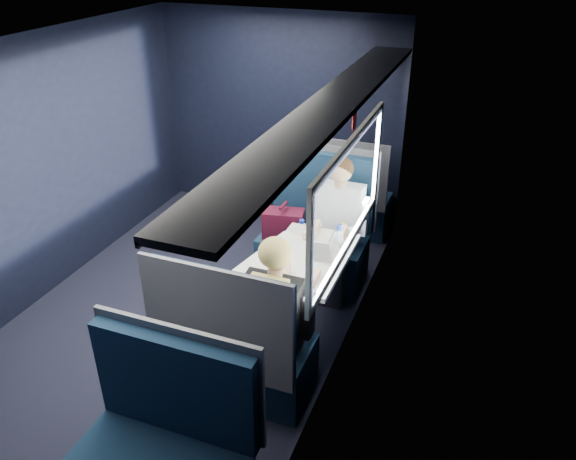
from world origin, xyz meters
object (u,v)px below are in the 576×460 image
at_px(seat_bay_near, 314,236).
at_px(laptop, 329,249).
at_px(woman, 278,309).
at_px(seat_row_front, 342,199).
at_px(man, 337,221).
at_px(seat_bay_far, 237,351).
at_px(cup, 352,233).
at_px(table, 303,264).
at_px(seat_row_back, 168,452).
at_px(bottle_small, 339,239).

bearing_deg(seat_bay_near, laptop, -64.05).
bearing_deg(woman, seat_bay_near, 99.61).
height_order(seat_row_front, man, man).
bearing_deg(woman, laptop, 81.61).
distance_m(seat_bay_near, seat_bay_far, 1.74).
relative_size(seat_row_front, cup, 14.42).
bearing_deg(man, seat_bay_far, -99.03).
distance_m(table, seat_row_back, 1.82).
distance_m(table, cup, 0.53).
distance_m(table, seat_bay_far, 0.93).
xyz_separation_m(man, woman, (0.00, -1.41, 0.01)).
relative_size(laptop, bottle_small, 1.30).
distance_m(seat_row_back, man, 2.53).
bearing_deg(seat_bay_far, cup, 70.82).
relative_size(seat_bay_far, laptop, 4.14).
bearing_deg(seat_row_front, seat_bay_near, -91.00).
distance_m(seat_row_back, woman, 1.16).
relative_size(seat_row_front, man, 0.88).
bearing_deg(bottle_small, seat_bay_far, -111.51).
xyz_separation_m(seat_row_front, cup, (0.46, -1.36, 0.37)).
bearing_deg(seat_bay_far, woman, 33.82).
xyz_separation_m(seat_row_back, cup, (0.46, 2.24, 0.37)).
height_order(seat_row_front, woman, woman).
distance_m(bottle_small, cup, 0.27).
bearing_deg(man, bottle_small, -72.04).
relative_size(seat_bay_far, man, 0.95).
height_order(woman, bottle_small, woman).
bearing_deg(seat_row_front, cup, -71.37).
height_order(man, laptop, man).
relative_size(seat_bay_near, seat_row_back, 1.09).
bearing_deg(seat_row_front, seat_bay_far, -90.00).
bearing_deg(woman, seat_bay_far, -146.18).
bearing_deg(bottle_small, seat_row_back, -101.89).
xyz_separation_m(seat_bay_near, man, (0.27, -0.17, 0.29)).
distance_m(man, bottle_small, 0.56).
xyz_separation_m(seat_bay_near, seat_row_front, (0.02, 0.93, -0.02)).
distance_m(table, seat_bay_near, 0.92).
bearing_deg(seat_row_back, bottle_small, 78.11).
height_order(table, man, man).
distance_m(seat_bay_near, woman, 1.62).
height_order(man, cup, man).
bearing_deg(man, laptop, -79.39).
height_order(seat_bay_near, cup, seat_bay_near).
xyz_separation_m(woman, bottle_small, (0.17, 0.89, 0.12)).
distance_m(laptop, cup, 0.37).
xyz_separation_m(table, woman, (0.07, -0.71, 0.06)).
bearing_deg(seat_row_back, woman, 77.07).
relative_size(seat_bay_far, seat_row_front, 1.09).
bearing_deg(bottle_small, table, -141.97).
height_order(seat_bay_far, laptop, seat_bay_far).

